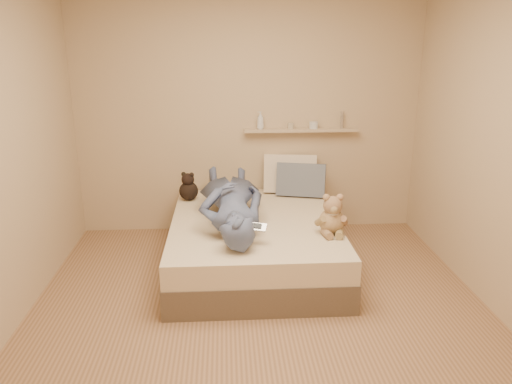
{
  "coord_description": "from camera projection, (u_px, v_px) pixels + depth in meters",
  "views": [
    {
      "loc": [
        -0.25,
        -3.31,
        2.04
      ],
      "look_at": [
        0.0,
        0.65,
        0.8
      ],
      "focal_mm": 35.0,
      "sensor_mm": 36.0,
      "label": 1
    }
  ],
  "objects": [
    {
      "name": "room",
      "position": [
        262.0,
        150.0,
        3.39
      ],
      "size": [
        3.8,
        3.8,
        3.8
      ],
      "color": "#976F4E",
      "rests_on": "ground"
    },
    {
      "name": "bed",
      "position": [
        254.0,
        242.0,
        4.6
      ],
      "size": [
        1.5,
        1.9,
        0.45
      ],
      "color": "brown",
      "rests_on": "floor"
    },
    {
      "name": "game_console",
      "position": [
        256.0,
        227.0,
        3.96
      ],
      "size": [
        0.18,
        0.12,
        0.06
      ],
      "color": "silver",
      "rests_on": "bed"
    },
    {
      "name": "teddy_bear",
      "position": [
        332.0,
        217.0,
        4.16
      ],
      "size": [
        0.29,
        0.28,
        0.36
      ],
      "color": "#A08557",
      "rests_on": "bed"
    },
    {
      "name": "dark_plush",
      "position": [
        188.0,
        188.0,
        5.03
      ],
      "size": [
        0.19,
        0.19,
        0.3
      ],
      "color": "black",
      "rests_on": "bed"
    },
    {
      "name": "pillow_cream",
      "position": [
        290.0,
        174.0,
        5.29
      ],
      "size": [
        0.58,
        0.31,
        0.43
      ],
      "primitive_type": "cube",
      "rotation": [
        -0.22,
        0.0,
        -0.13
      ],
      "color": "beige",
      "rests_on": "bed"
    },
    {
      "name": "pillow_grey",
      "position": [
        301.0,
        180.0,
        5.17
      ],
      "size": [
        0.54,
        0.32,
        0.36
      ],
      "primitive_type": "cube",
      "rotation": [
        -0.22,
        0.0,
        -0.24
      ],
      "color": "slate",
      "rests_on": "bed"
    },
    {
      "name": "person",
      "position": [
        231.0,
        200.0,
        4.45
      ],
      "size": [
        0.66,
        1.62,
        0.38
      ],
      "primitive_type": "imported",
      "rotation": [
        0.0,
        0.0,
        3.19
      ],
      "color": "#4F557C",
      "rests_on": "bed"
    },
    {
      "name": "wall_shelf",
      "position": [
        301.0,
        130.0,
        5.24
      ],
      "size": [
        1.2,
        0.12,
        0.03
      ],
      "primitive_type": "cube",
      "color": "tan",
      "rests_on": "wall_back"
    },
    {
      "name": "shelf_bottles",
      "position": [
        290.0,
        122.0,
        5.2
      ],
      "size": [
        0.92,
        0.09,
        0.18
      ],
      "color": "silver",
      "rests_on": "wall_shelf"
    }
  ]
}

